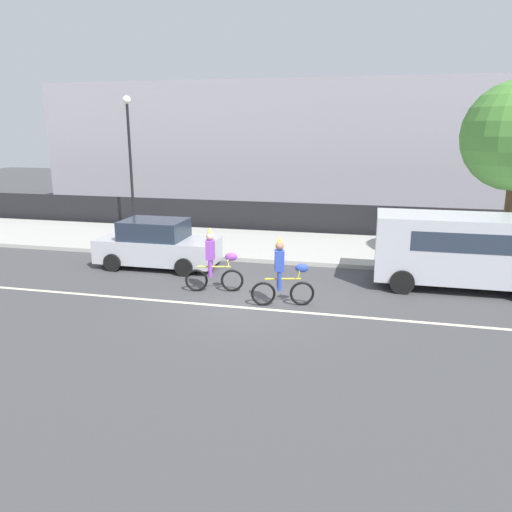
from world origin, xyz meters
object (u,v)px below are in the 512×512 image
parked_van_silver (465,246)px  parked_car_silver (157,245)px  parade_cyclist_purple (214,264)px  street_lamp_post (129,144)px  parade_cyclist_cobalt (283,276)px

parked_van_silver → parked_car_silver: 9.88m
parade_cyclist_purple → street_lamp_post: size_ratio=0.33×
parade_cyclist_purple → street_lamp_post: (-6.18, 7.24, 3.15)m
street_lamp_post → parked_car_silver: bearing=-56.1°
parade_cyclist_cobalt → street_lamp_post: (-8.35, 7.96, 3.15)m
parked_car_silver → street_lamp_post: bearing=123.9°
parade_cyclist_cobalt → parked_car_silver: bearing=150.0°
parade_cyclist_cobalt → parked_van_silver: size_ratio=0.38×
parked_car_silver → street_lamp_post: 6.96m
parked_car_silver → parade_cyclist_cobalt: bearing=-30.0°
parade_cyclist_purple → parked_car_silver: parade_cyclist_purple is taller
parade_cyclist_cobalt → parade_cyclist_purple: bearing=161.5°
parked_car_silver → parade_cyclist_purple: bearing=-37.6°
parade_cyclist_purple → parade_cyclist_cobalt: bearing=-18.5°
parade_cyclist_purple → parked_car_silver: bearing=142.4°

